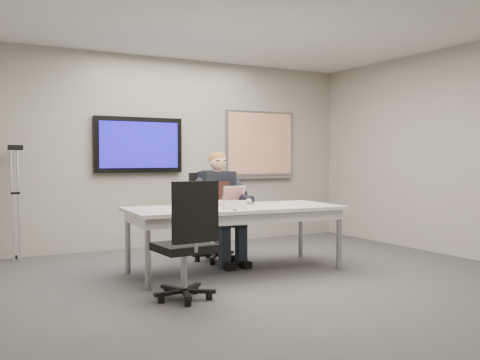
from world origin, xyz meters
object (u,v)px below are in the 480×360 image
office_chair_far (213,233)px  laptop (237,200)px  seated_person (223,219)px  conference_table (235,214)px  office_chair_near (186,263)px

office_chair_far → laptop: bearing=-95.7°
seated_person → conference_table: bearing=-106.0°
seated_person → laptop: bearing=-74.1°
office_chair_far → office_chair_near: bearing=-140.0°
office_chair_far → laptop: 0.66m
laptop → seated_person: bearing=107.5°
conference_table → office_chair_far: office_chair_far is taller
office_chair_far → conference_table: bearing=-112.7°
seated_person → office_chair_far: bearing=88.1°
conference_table → office_chair_near: size_ratio=2.27×
laptop → conference_table: bearing=-125.2°
conference_table → office_chair_near: office_chair_near is taller
office_chair_near → seated_person: 1.74m
office_chair_near → seated_person: bearing=-131.8°
conference_table → seated_person: bearing=82.9°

